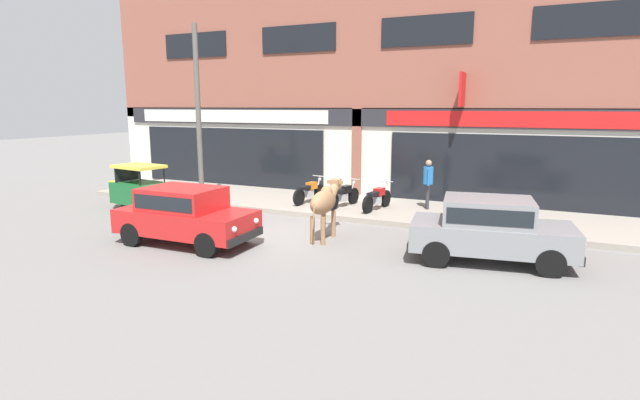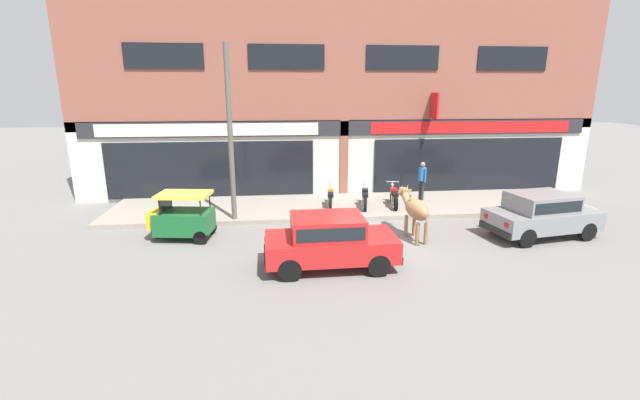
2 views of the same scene
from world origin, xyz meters
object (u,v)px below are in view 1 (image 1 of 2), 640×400
object	(u,v)px
cow	(324,202)
motorcycle_0	(309,192)
motorcycle_2	(377,198)
utility_pole	(198,114)
auto_rickshaw	(138,190)
pedestrian	(428,179)
car_0	(185,213)
car_1	(490,227)
motorcycle_1	(343,195)

from	to	relation	value
cow	motorcycle_0	world-z (taller)	cow
motorcycle_2	utility_pole	bearing A→B (deg)	-170.06
auto_rickshaw	pedestrian	xyz separation A→B (m)	(9.12, 3.45, 0.49)
car_0	auto_rickshaw	xyz separation A→B (m)	(-4.42, 2.80, -0.15)
car_1	utility_pole	distance (m)	10.66
motorcycle_0	auto_rickshaw	bearing A→B (deg)	-152.06
cow	car_1	bearing A→B (deg)	-2.40
auto_rickshaw	motorcycle_2	distance (m)	8.12
motorcycle_2	motorcycle_1	bearing A→B (deg)	179.98
cow	auto_rickshaw	xyz separation A→B (m)	(-7.42, 0.86, -0.35)
motorcycle_1	utility_pole	size ratio (longest dim) A/B	0.30
motorcycle_1	pedestrian	size ratio (longest dim) A/B	1.12
motorcycle_1	utility_pole	xyz separation A→B (m)	(-5.01, -1.08, 2.63)
cow	pedestrian	world-z (taller)	pedestrian
motorcycle_0	motorcycle_1	xyz separation A→B (m)	(1.35, -0.17, 0.00)
car_0	motorcycle_0	bearing A→B (deg)	82.25
motorcycle_1	cow	bearing A→B (deg)	-75.29
motorcycle_0	car_1	bearing A→B (deg)	-30.48
car_0	pedestrian	distance (m)	7.83
car_0	motorcycle_1	distance (m)	5.78
car_0	auto_rickshaw	size ratio (longest dim) A/B	1.76
car_1	motorcycle_2	distance (m)	5.32
car_0	car_1	distance (m)	7.39
car_1	motorcycle_1	xyz separation A→B (m)	(-5.07, 3.61, -0.26)
car_1	pedestrian	xyz separation A→B (m)	(-2.47, 4.49, 0.34)
motorcycle_1	car_1	bearing A→B (deg)	-35.46
auto_rickshaw	motorcycle_1	distance (m)	7.01
pedestrian	utility_pole	distance (m)	8.11
cow	auto_rickshaw	distance (m)	7.48
utility_pole	motorcycle_0	bearing A→B (deg)	18.86
car_1	motorcycle_1	bearing A→B (deg)	144.54
cow	motorcycle_2	bearing A→B (deg)	85.43
car_1	pedestrian	world-z (taller)	pedestrian
car_1	motorcycle_0	world-z (taller)	car_1
utility_pole	car_0	bearing A→B (deg)	-55.89
car_1	auto_rickshaw	distance (m)	11.64
cow	motorcycle_2	distance (m)	3.48
car_0	motorcycle_0	distance (m)	5.60
car_0	motorcycle_1	bearing A→B (deg)	68.63
cow	auto_rickshaw	size ratio (longest dim) A/B	1.04
auto_rickshaw	motorcycle_2	size ratio (longest dim) A/B	1.15
motorcycle_2	car_1	bearing A→B (deg)	-42.84
car_0	motorcycle_2	distance (m)	6.30
car_1	auto_rickshaw	world-z (taller)	auto_rickshaw
motorcycle_1	utility_pole	world-z (taller)	utility_pole
motorcycle_0	motorcycle_1	distance (m)	1.36
auto_rickshaw	motorcycle_1	world-z (taller)	auto_rickshaw
auto_rickshaw	utility_pole	distance (m)	3.30
motorcycle_0	utility_pole	distance (m)	4.68
auto_rickshaw	utility_pole	world-z (taller)	utility_pole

